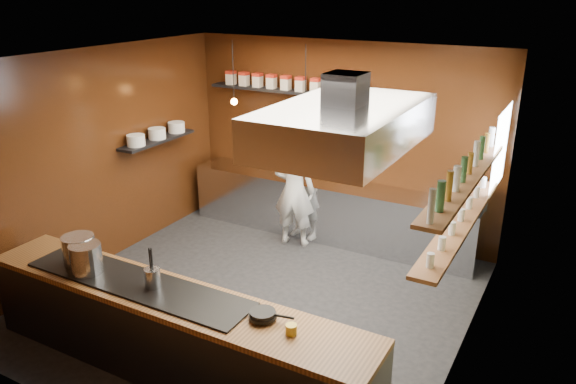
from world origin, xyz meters
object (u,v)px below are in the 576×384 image
Objects in this scene: stockpot_small at (79,250)px; espresso_machine at (473,194)px; stockpot_large at (86,258)px; chef at (294,191)px; extractor_hood at (344,125)px.

espresso_machine reaches higher than stockpot_small.
stockpot_small is at bearing 155.10° from stockpot_large.
chef reaches higher than espresso_machine.
extractor_hood is 5.50× the size of espresso_machine.
chef is at bearing 75.72° from stockpot_small.
extractor_hood is at bearing 25.44° from stockpot_small.
extractor_hood is at bearing 117.48° from chef.
espresso_machine is 0.21× the size of chef.
extractor_hood is 2.98m from stockpot_large.
espresso_machine is at bearing -178.43° from chef.
chef is (0.62, 3.38, -0.24)m from stockpot_large.
chef is at bearing 128.49° from extractor_hood.
espresso_machine reaches higher than stockpot_large.
extractor_hood is 3.11m from stockpot_small.
stockpot_small is 5.06m from espresso_machine.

